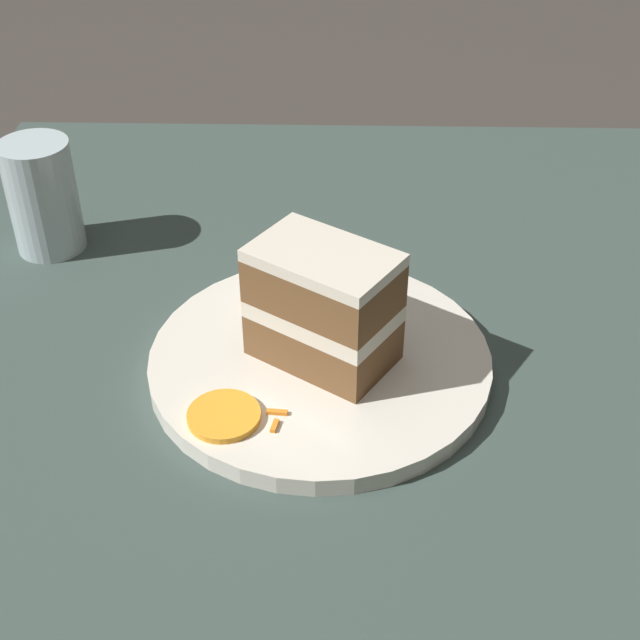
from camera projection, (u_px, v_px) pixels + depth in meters
The scene contains 8 objects.
ground_plane at pixel (391, 404), 0.73m from camera, with size 6.00×6.00×0.00m, color #38332D.
dining_table at pixel (392, 391), 0.72m from camera, with size 0.95×0.88×0.03m, color #384742.
plate at pixel (320, 361), 0.72m from camera, with size 0.28×0.28×0.02m, color silver.
cake_slice at pixel (323, 306), 0.68m from camera, with size 0.12×0.13×0.10m.
cream_dollop at pixel (311, 255), 0.78m from camera, with size 0.05×0.04×0.06m, color silver.
orange_garnish at pixel (224, 416), 0.65m from camera, with size 0.05×0.05×0.01m, color orange.
carrot_shreds_scatter at pixel (303, 324), 0.74m from camera, with size 0.18×0.13×0.00m.
drinking_glass at pixel (44, 204), 0.85m from camera, with size 0.07×0.07×0.11m.
Camera 1 is at (0.55, -0.05, 0.50)m, focal length 50.00 mm.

